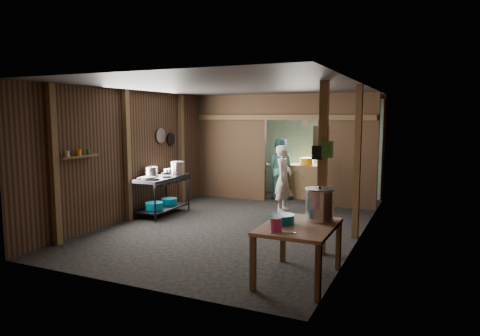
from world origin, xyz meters
The scene contains 42 objects.
floor centered at (0.00, 0.00, 0.00)m, with size 4.50×7.00×0.00m, color black.
ceiling centered at (0.00, 0.00, 2.60)m, with size 4.50×7.00×0.00m, color #3C3937.
wall_back centered at (0.00, 3.50, 1.30)m, with size 4.50×0.00×2.60m, color #4D3525.
wall_front centered at (0.00, -3.50, 1.30)m, with size 4.50×0.00×2.60m, color #4D3525.
wall_left centered at (-2.25, 0.00, 1.30)m, with size 0.00×7.00×2.60m, color #4D3525.
wall_right centered at (2.25, 0.00, 1.30)m, with size 0.00×7.00×2.60m, color #4D3525.
partition_left centered at (-1.32, 2.20, 1.30)m, with size 1.85×0.10×2.60m, color brown.
partition_right centered at (1.57, 2.20, 1.30)m, with size 1.35×0.10×2.60m, color brown.
partition_header centered at (0.25, 2.20, 2.30)m, with size 1.30×0.10×0.60m, color brown.
turquoise_panel centered at (0.00, 3.44, 1.25)m, with size 4.40×0.06×2.50m, color #95CAC6.
back_counter centered at (0.30, 2.95, 0.42)m, with size 1.20×0.50×0.85m, color olive.
wall_clock centered at (0.25, 3.40, 1.90)m, with size 0.20×0.20×0.03m, color silver.
post_left_a centered at (-2.18, -2.60, 1.30)m, with size 0.10×0.12×2.60m, color olive.
post_left_b centered at (-2.18, -0.80, 1.30)m, with size 0.10×0.12×2.60m, color olive.
post_left_c centered at (-2.18, 1.20, 1.30)m, with size 0.10×0.12×2.60m, color olive.
post_right centered at (2.18, -0.20, 1.30)m, with size 0.10×0.12×2.60m, color olive.
post_free centered at (1.85, -1.30, 1.30)m, with size 0.12×0.12×2.60m, color olive.
cross_beam centered at (0.00, 2.15, 2.05)m, with size 4.40×0.12×0.12m, color olive.
pan_lid_big centered at (-2.21, 0.40, 1.65)m, with size 0.34×0.34×0.03m, color slate.
pan_lid_small centered at (-2.21, 0.80, 1.55)m, with size 0.30×0.30×0.03m, color black.
wall_shelf centered at (-2.15, -2.10, 1.40)m, with size 0.14×0.80×0.03m, color olive.
jar_white centered at (-2.15, -2.35, 1.47)m, with size 0.07×0.07×0.10m, color silver.
jar_yellow centered at (-2.15, -2.10, 1.47)m, with size 0.08×0.08×0.10m, color orange.
jar_green centered at (-2.15, -1.88, 1.47)m, with size 0.06×0.06×0.10m, color #286222.
bag_white centered at (1.80, -1.22, 1.78)m, with size 0.22×0.15×0.32m, color silver.
bag_green centered at (1.92, -1.36, 1.60)m, with size 0.16×0.12×0.24m, color #286222.
bag_black centered at (1.78, -1.38, 1.55)m, with size 0.14×0.10×0.20m, color black.
gas_range centered at (-1.88, -0.11, 0.41)m, with size 0.71×1.38×0.81m, color black, non-canonical shape.
prep_table centered at (1.83, -2.44, 0.36)m, with size 0.88×1.21×0.71m, color tan, non-canonical shape.
stove_pot_large centered at (-1.71, 0.29, 0.95)m, with size 0.30×0.30×0.31m, color silver, non-canonical shape.
stove_pot_med centered at (-2.05, -0.20, 0.91)m, with size 0.26×0.26×0.23m, color silver, non-canonical shape.
stove_saucepan centered at (-2.05, 0.40, 0.86)m, with size 0.16×0.16×0.10m, color silver.
frying_pan centered at (-1.88, -0.54, 0.84)m, with size 0.30×0.52×0.07m, color slate, non-canonical shape.
blue_tub_front centered at (-1.88, -0.37, 0.23)m, with size 0.36×0.36×0.15m, color #057298.
blue_tub_back centered at (-1.88, 0.19, 0.22)m, with size 0.34×0.34×0.13m, color #057298.
stock_pot centered at (2.01, -2.10, 0.92)m, with size 0.38×0.38×0.45m, color silver, non-canonical shape.
wash_basin centered at (1.61, -2.46, 0.77)m, with size 0.32×0.32×0.12m, color #057298.
pink_bucket centered at (1.66, -2.83, 0.80)m, with size 0.14×0.14×0.16m, color #CB377C.
knife centered at (1.77, -2.88, 0.72)m, with size 0.30×0.04×0.01m, color silver.
yellow_tub centered at (0.44, 2.95, 0.94)m, with size 0.33×0.33×0.18m, color orange.
cook centered at (0.37, 1.29, 0.73)m, with size 0.53×0.35×1.45m, color beige.
worker_back centered at (-0.19, 2.60, 0.77)m, with size 0.75×0.58×1.54m, color #59A19E.
Camera 1 is at (3.32, -7.56, 2.09)m, focal length 31.99 mm.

